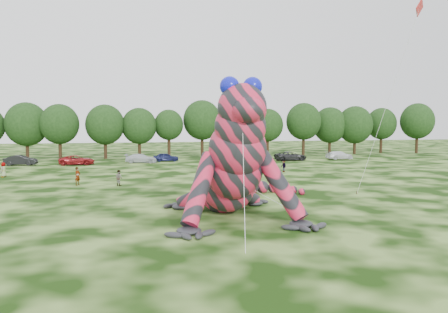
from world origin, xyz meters
The scene contains 29 objects.
ground centered at (0.00, 0.00, 0.00)m, with size 240.00×240.00×0.00m, color #16330A.
inflatable_gecko centered at (0.00, 8.00, 4.56)m, with size 15.37×18.25×9.12m, color #C92143, non-canonical shape.
flying_kite centered at (15.77, 8.96, 14.23)m, with size 3.50×4.57×16.28m.
tree_5 centered at (-23.12, 58.44, 4.90)m, with size 7.16×6.44×9.80m, color black, non-canonical shape.
tree_6 centered at (-17.56, 56.68, 4.75)m, with size 6.52×5.86×9.49m, color black, non-canonical shape.
tree_7 centered at (-10.08, 56.80, 4.74)m, with size 6.68×6.01×9.48m, color black, non-canonical shape.
tree_8 centered at (-4.22, 56.99, 4.47)m, with size 6.14×5.53×8.94m, color black, non-canonical shape.
tree_9 centered at (1.06, 57.35, 4.34)m, with size 5.27×4.74×8.68m, color black, non-canonical shape.
tree_10 centered at (7.40, 58.58, 5.25)m, with size 7.09×6.38×10.50m, color black, non-canonical shape.
tree_11 centered at (13.79, 58.20, 5.03)m, with size 7.01×6.31×10.07m, color black, non-canonical shape.
tree_12 centered at (20.01, 57.74, 4.49)m, with size 5.99×5.39×8.97m, color black, non-canonical shape.
tree_13 centered at (27.13, 57.13, 5.06)m, with size 6.83×6.15×10.13m, color black, non-canonical shape.
tree_14 centered at (33.46, 58.72, 4.70)m, with size 6.82×6.14×9.40m, color black, non-canonical shape.
tree_15 centered at (38.47, 57.77, 4.82)m, with size 7.17×6.45×9.63m, color black, non-canonical shape.
tree_16 centered at (45.45, 59.37, 4.69)m, with size 6.26×5.63×9.37m, color black, non-canonical shape.
tree_17 centered at (51.95, 56.66, 5.15)m, with size 6.98×6.28×10.30m, color black, non-canonical shape.
car_1 centered at (-21.83, 47.21, 0.76)m, with size 1.60×4.59×1.51m, color black.
car_2 centered at (-13.81, 46.23, 0.72)m, with size 2.39×5.18×1.44m, color maroon.
car_3 centered at (-4.31, 47.38, 0.71)m, with size 1.99×4.90×1.42m, color silver.
car_4 centered at (-0.28, 49.18, 0.70)m, with size 1.66×4.14×1.41m, color #191E4D.
car_5 centered at (9.08, 48.58, 0.72)m, with size 1.53×4.39×1.45m, color silver.
car_6 centered at (20.19, 46.17, 0.75)m, with size 2.47×5.37×1.49m, color #28282A.
car_7 centered at (29.28, 46.59, 0.71)m, with size 1.98×4.88×1.42m, color white.
spectator_3 centered at (11.32, 30.91, 0.86)m, with size 1.00×0.42×1.71m, color gray.
spectator_1 centered at (-7.43, 22.62, 0.79)m, with size 0.77×0.60×1.59m, color gray.
spectator_4 centered at (-20.57, 32.75, 0.86)m, with size 0.84×0.55×1.72m, color gray.
spectator_0 centered at (-11.50, 23.86, 0.93)m, with size 0.67×0.44×1.85m, color gray.
spectator_5 centered at (3.84, 17.27, 0.88)m, with size 1.63×0.52×1.75m, color gray.
spectator_2 centered at (12.98, 30.41, 0.83)m, with size 1.08×0.62×1.66m, color gray.
Camera 1 is at (-6.82, -22.04, 6.32)m, focal length 35.00 mm.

